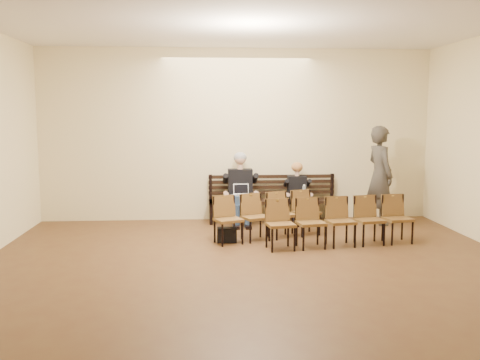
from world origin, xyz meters
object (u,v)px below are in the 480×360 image
(water_bottle, at_px, (304,196))
(bench, at_px, (273,211))
(seated_woman, at_px, (298,196))
(laptop, at_px, (242,197))
(bag, at_px, (227,235))
(chair_row_back, at_px, (269,216))
(seated_man, at_px, (241,188))
(chair_row_front, at_px, (341,222))
(passerby, at_px, (380,168))

(water_bottle, bearing_deg, bench, 148.87)
(seated_woman, distance_m, laptop, 1.17)
(bag, xyz_separation_m, chair_row_back, (0.74, 0.18, 0.28))
(seated_man, height_order, bag, seated_man)
(seated_man, bearing_deg, laptop, -88.98)
(chair_row_front, bearing_deg, chair_row_back, 143.49)
(passerby, bearing_deg, laptop, 78.06)
(laptop, height_order, chair_row_back, chair_row_back)
(seated_man, xyz_separation_m, chair_row_front, (1.52, -1.96, -0.31))
(bag, relative_size, passerby, 0.15)
(water_bottle, height_order, bag, water_bottle)
(chair_row_front, distance_m, chair_row_back, 1.27)
(passerby, distance_m, chair_row_front, 2.23)
(laptop, xyz_separation_m, water_bottle, (1.23, -0.01, 0.01))
(seated_woman, bearing_deg, bench, 166.05)
(water_bottle, height_order, chair_row_front, chair_row_front)
(water_bottle, bearing_deg, seated_woman, 111.02)
(chair_row_back, bearing_deg, bag, 172.22)
(seated_woman, distance_m, passerby, 1.72)
(seated_woman, xyz_separation_m, chair_row_front, (0.37, -1.96, -0.13))
(bench, bearing_deg, chair_row_front, -67.79)
(bench, xyz_separation_m, water_bottle, (0.57, -0.34, 0.35))
(passerby, distance_m, chair_row_back, 2.71)
(seated_woman, height_order, water_bottle, seated_woman)
(bench, bearing_deg, bag, -121.33)
(water_bottle, bearing_deg, passerby, -0.47)
(seated_man, distance_m, water_bottle, 1.27)
(bench, height_order, laptop, laptop)
(bench, xyz_separation_m, seated_man, (-0.67, -0.12, 0.49))
(seated_man, xyz_separation_m, passerby, (2.75, -0.24, 0.40))
(chair_row_front, bearing_deg, passerby, 45.61)
(bench, distance_m, chair_row_front, 2.25)
(chair_row_back, bearing_deg, laptop, 87.11)
(laptop, relative_size, water_bottle, 1.25)
(bench, height_order, chair_row_front, chair_row_front)
(laptop, distance_m, water_bottle, 1.23)
(bench, distance_m, passerby, 2.29)
(seated_woman, height_order, chair_row_back, seated_woman)
(chair_row_front, bearing_deg, laptop, 122.09)
(water_bottle, xyz_separation_m, chair_row_back, (-0.85, -1.14, -0.17))
(bench, distance_m, seated_man, 0.84)
(bag, bearing_deg, chair_row_front, -12.41)
(water_bottle, bearing_deg, chair_row_back, -126.47)
(passerby, height_order, chair_row_front, passerby)
(passerby, bearing_deg, bag, 101.53)
(bench, bearing_deg, chair_row_back, -100.54)
(seated_man, xyz_separation_m, bag, (-0.35, -1.55, -0.60))
(laptop, xyz_separation_m, chair_row_front, (1.51, -1.75, -0.15))
(seated_man, xyz_separation_m, chair_row_back, (0.39, -1.37, -0.31))
(water_bottle, bearing_deg, seated_man, 169.76)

